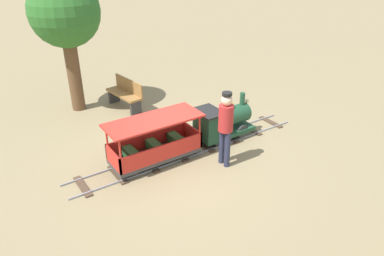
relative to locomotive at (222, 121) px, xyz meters
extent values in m
plane|color=#8C7A56|center=(0.00, -1.28, -0.48)|extent=(60.00, 60.00, 0.00)
cube|color=gray|center=(-0.25, -0.86, -0.46)|extent=(0.03, 5.70, 0.04)
cube|color=gray|center=(0.25, -0.86, -0.46)|extent=(0.03, 5.70, 0.04)
cube|color=#4C3828|center=(0.00, -3.35, -0.47)|extent=(0.74, 0.14, 0.03)
cube|color=#4C3828|center=(0.00, -2.64, -0.47)|extent=(0.74, 0.14, 0.03)
cube|color=#4C3828|center=(0.00, -1.93, -0.47)|extent=(0.74, 0.14, 0.03)
cube|color=#4C3828|center=(0.00, -1.21, -0.47)|extent=(0.74, 0.14, 0.03)
cube|color=#4C3828|center=(0.00, -0.50, -0.47)|extent=(0.74, 0.14, 0.03)
cube|color=#4C3828|center=(0.00, 0.21, -0.47)|extent=(0.74, 0.14, 0.03)
cube|color=#4C3828|center=(0.00, 0.92, -0.47)|extent=(0.74, 0.14, 0.03)
cube|color=#4C3828|center=(0.00, 1.64, -0.47)|extent=(0.74, 0.14, 0.03)
cube|color=#1E472D|center=(0.00, 0.09, -0.27)|extent=(0.62, 1.40, 0.10)
cylinder|color=#1E472D|center=(0.00, 0.29, 0.08)|extent=(0.44, 0.85, 0.44)
cylinder|color=#B7932D|center=(0.00, 0.72, 0.08)|extent=(0.37, 0.02, 0.37)
cylinder|color=#1E472D|center=(0.00, 0.59, 0.44)|extent=(0.12, 0.12, 0.28)
sphere|color=#B7932D|center=(0.00, 0.24, 0.35)|extent=(0.16, 0.16, 0.16)
cube|color=#1E472D|center=(0.00, -0.38, 0.05)|extent=(0.62, 0.45, 0.55)
cube|color=black|center=(0.00, -0.38, 0.35)|extent=(0.70, 0.53, 0.04)
sphere|color=#F2EAB2|center=(0.00, 0.75, 0.34)|extent=(0.10, 0.10, 0.10)
cylinder|color=#2D2D2D|center=(-0.25, 0.44, -0.28)|extent=(0.05, 0.32, 0.32)
cylinder|color=#2D2D2D|center=(0.25, 0.44, -0.28)|extent=(0.05, 0.32, 0.32)
cylinder|color=#2D2D2D|center=(-0.25, -0.26, -0.28)|extent=(0.05, 0.32, 0.32)
cylinder|color=#2D2D2D|center=(0.25, -0.26, -0.28)|extent=(0.05, 0.32, 0.32)
cube|color=#3F3F3F|center=(0.00, -1.76, -0.30)|extent=(0.70, 1.90, 0.08)
cube|color=red|center=(-0.33, -1.76, -0.09)|extent=(0.04, 1.90, 0.35)
cube|color=red|center=(0.33, -1.76, -0.09)|extent=(0.04, 1.90, 0.35)
cube|color=red|center=(0.00, -0.83, -0.09)|extent=(0.70, 0.04, 0.35)
cube|color=red|center=(0.00, -2.69, -0.09)|extent=(0.70, 0.04, 0.35)
cylinder|color=red|center=(-0.32, -0.86, 0.11)|extent=(0.04, 0.04, 0.75)
cylinder|color=red|center=(0.32, -0.86, 0.11)|extent=(0.04, 0.04, 0.75)
cylinder|color=red|center=(-0.32, -2.66, 0.11)|extent=(0.04, 0.04, 0.75)
cylinder|color=red|center=(0.32, -2.66, 0.11)|extent=(0.04, 0.04, 0.75)
cube|color=red|center=(0.00, -1.76, 0.51)|extent=(0.80, 2.00, 0.04)
cube|color=#2D6B33|center=(0.00, -2.29, -0.14)|extent=(0.54, 0.20, 0.24)
cube|color=#2D6B33|center=(0.00, -1.76, -0.14)|extent=(0.54, 0.20, 0.24)
cube|color=#2D6B33|center=(0.00, -1.22, -0.14)|extent=(0.54, 0.20, 0.24)
cylinder|color=#262626|center=(-0.25, -1.09, -0.32)|extent=(0.04, 0.24, 0.24)
cylinder|color=#262626|center=(0.25, -1.09, -0.32)|extent=(0.04, 0.24, 0.24)
cylinder|color=#262626|center=(-0.25, -2.42, -0.32)|extent=(0.04, 0.24, 0.24)
cylinder|color=#262626|center=(0.25, -2.42, -0.32)|extent=(0.04, 0.24, 0.24)
cylinder|color=#282D47|center=(0.78, -0.61, -0.08)|extent=(0.12, 0.12, 0.80)
cylinder|color=#282D47|center=(0.96, -0.61, -0.08)|extent=(0.12, 0.12, 0.80)
cylinder|color=#B22828|center=(0.87, -0.61, 0.59)|extent=(0.30, 0.30, 0.55)
sphere|color=beige|center=(0.87, -0.61, 0.98)|extent=(0.22, 0.22, 0.22)
cylinder|color=black|center=(0.87, -0.61, 1.11)|extent=(0.20, 0.20, 0.06)
cube|color=olive|center=(-2.98, -1.11, -0.06)|extent=(1.34, 0.56, 0.06)
cube|color=olive|center=(-3.00, -0.93, 0.14)|extent=(1.29, 0.21, 0.40)
cube|color=#333333|center=(-2.41, -1.04, -0.27)|extent=(0.12, 0.33, 0.42)
cube|color=#333333|center=(-3.54, -1.19, -0.27)|extent=(0.12, 0.33, 0.42)
cylinder|color=brown|center=(-3.66, -2.20, 0.52)|extent=(0.36, 0.36, 2.01)
sphere|color=#2D6B28|center=(-3.66, -2.20, 2.15)|extent=(1.79, 1.79, 1.79)
camera|label=1|loc=(5.83, -4.75, 3.68)|focal=33.75mm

